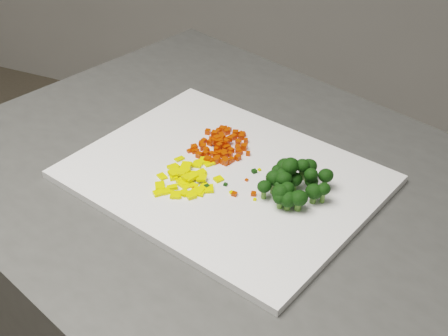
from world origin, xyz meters
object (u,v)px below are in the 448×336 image
at_px(cutting_board, 224,177).
at_px(carrot_pile, 221,140).
at_px(pepper_pile, 186,176).
at_px(broccoli_pile, 294,174).

relative_size(cutting_board, carrot_pile, 4.50).
bearing_deg(carrot_pile, pepper_pile, -97.29).
distance_m(cutting_board, pepper_pile, 0.06).
distance_m(pepper_pile, broccoli_pile, 0.16).
bearing_deg(cutting_board, broccoli_pile, 3.01).
bearing_deg(cutting_board, carrot_pile, 116.85).
xyz_separation_m(carrot_pile, broccoli_pile, (0.14, -0.06, 0.01)).
distance_m(carrot_pile, pepper_pile, 0.10).
bearing_deg(pepper_pile, carrot_pile, 82.71).
height_order(cutting_board, broccoli_pile, broccoli_pile).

